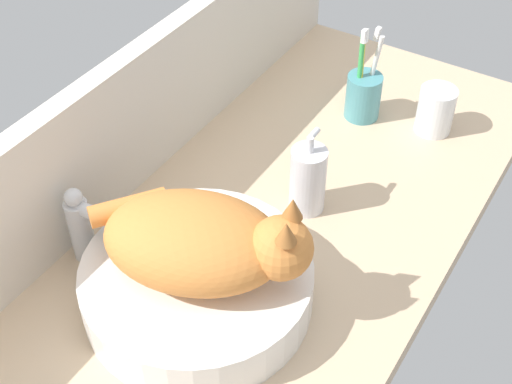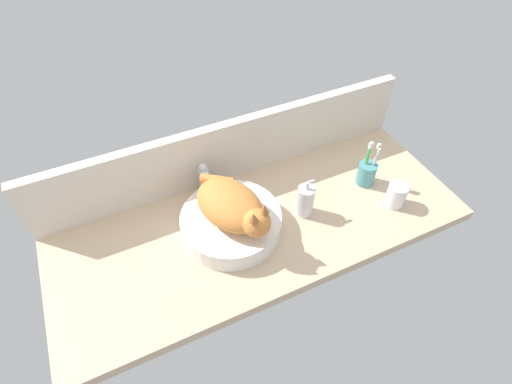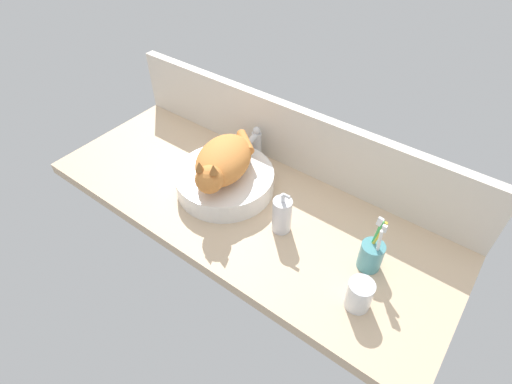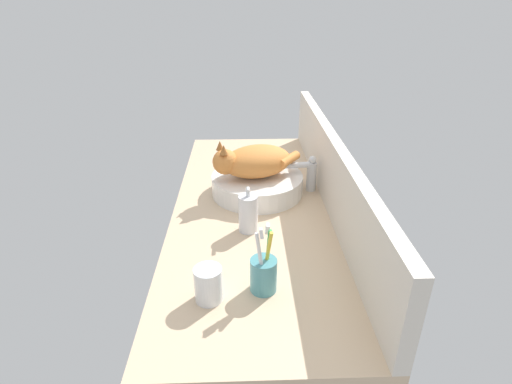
{
  "view_description": "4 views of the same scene",
  "coord_description": "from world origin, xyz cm",
  "px_view_note": "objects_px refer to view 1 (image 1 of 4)",
  "views": [
    {
      "loc": [
        -61.06,
        -40.64,
        82.72
      ],
      "look_at": [
        4.43,
        0.1,
        11.03
      ],
      "focal_mm": 50.0,
      "sensor_mm": 36.0,
      "label": 1
    },
    {
      "loc": [
        -37.33,
        -76.56,
        106.82
      ],
      "look_at": [
        0.65,
        4.15,
        10.77
      ],
      "focal_mm": 28.0,
      "sensor_mm": 36.0,
      "label": 2
    },
    {
      "loc": [
        59.37,
        -73.44,
        93.65
      ],
      "look_at": [
        4.51,
        -0.45,
        7.53
      ],
      "focal_mm": 28.0,
      "sensor_mm": 36.0,
      "label": 3
    },
    {
      "loc": [
        121.83,
        -3.9,
        66.63
      ],
      "look_at": [
        4.85,
        0.18,
        7.73
      ],
      "focal_mm": 28.0,
      "sensor_mm": 36.0,
      "label": 4
    }
  ],
  "objects_px": {
    "faucet": "(85,224)",
    "toothbrush_cup": "(363,94)",
    "cat": "(204,241)",
    "sink_basin": "(198,285)",
    "water_glass": "(435,113)",
    "soap_dispenser": "(308,179)"
  },
  "relations": [
    {
      "from": "faucet",
      "to": "toothbrush_cup",
      "type": "distance_m",
      "value": 0.59
    },
    {
      "from": "cat",
      "to": "faucet",
      "type": "height_order",
      "value": "cat"
    },
    {
      "from": "sink_basin",
      "to": "cat",
      "type": "bearing_deg",
      "value": -67.38
    },
    {
      "from": "cat",
      "to": "water_glass",
      "type": "relative_size",
      "value": 3.52
    },
    {
      "from": "sink_basin",
      "to": "soap_dispenser",
      "type": "bearing_deg",
      "value": -8.25
    },
    {
      "from": "cat",
      "to": "water_glass",
      "type": "xyz_separation_m",
      "value": [
        0.56,
        -0.12,
        -0.09
      ]
    },
    {
      "from": "faucet",
      "to": "water_glass",
      "type": "bearing_deg",
      "value": -29.34
    },
    {
      "from": "cat",
      "to": "water_glass",
      "type": "height_order",
      "value": "cat"
    },
    {
      "from": "sink_basin",
      "to": "toothbrush_cup",
      "type": "bearing_deg",
      "value": -0.43
    },
    {
      "from": "sink_basin",
      "to": "cat",
      "type": "xyz_separation_m",
      "value": [
        0.01,
        -0.01,
        0.09
      ]
    },
    {
      "from": "cat",
      "to": "toothbrush_cup",
      "type": "relative_size",
      "value": 1.68
    },
    {
      "from": "sink_basin",
      "to": "water_glass",
      "type": "distance_m",
      "value": 0.58
    },
    {
      "from": "soap_dispenser",
      "to": "water_glass",
      "type": "distance_m",
      "value": 0.32
    },
    {
      "from": "soap_dispenser",
      "to": "water_glass",
      "type": "relative_size",
      "value": 1.7
    },
    {
      "from": "faucet",
      "to": "water_glass",
      "type": "xyz_separation_m",
      "value": [
        0.58,
        -0.33,
        -0.03
      ]
    },
    {
      "from": "faucet",
      "to": "water_glass",
      "type": "relative_size",
      "value": 1.52
    },
    {
      "from": "toothbrush_cup",
      "to": "sink_basin",
      "type": "bearing_deg",
      "value": 179.57
    },
    {
      "from": "cat",
      "to": "faucet",
      "type": "relative_size",
      "value": 2.31
    },
    {
      "from": "water_glass",
      "to": "sink_basin",
      "type": "bearing_deg",
      "value": 166.36
    },
    {
      "from": "sink_basin",
      "to": "toothbrush_cup",
      "type": "height_order",
      "value": "toothbrush_cup"
    },
    {
      "from": "water_glass",
      "to": "toothbrush_cup",
      "type": "bearing_deg",
      "value": 102.82
    },
    {
      "from": "sink_basin",
      "to": "water_glass",
      "type": "bearing_deg",
      "value": -13.64
    }
  ]
}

